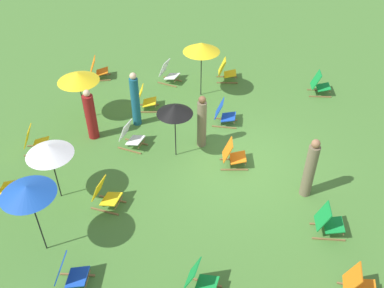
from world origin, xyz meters
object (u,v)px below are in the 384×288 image
at_px(deckchair_3, 226,71).
at_px(umbrella_2, 27,191).
at_px(deckchair_6, 168,73).
at_px(umbrella_1, 78,77).
at_px(deckchair_0, 130,136).
at_px(deckchair_7, 224,114).
at_px(deckchair_8, 145,99).
at_px(deckchair_4, 69,274).
at_px(deckchair_13, 1,185).
at_px(person_1, 202,122).
at_px(deckchair_15, 105,195).
at_px(deckchair_5, 34,141).
at_px(deckchair_9, 199,280).
at_px(person_2, 310,169).
at_px(deckchair_11, 328,222).
at_px(deckchair_2, 97,69).
at_px(umbrella_0, 201,47).
at_px(umbrella_3, 175,109).
at_px(deckchair_12, 233,155).
at_px(umbrella_4, 49,150).
at_px(deckchair_14, 358,285).
at_px(deckchair_10, 319,84).
at_px(person_3, 91,116).
at_px(person_0, 135,100).

bearing_deg(deckchair_3, umbrella_2, 150.74).
distance_m(deckchair_6, umbrella_1, 3.61).
bearing_deg(deckchair_0, deckchair_7, -45.41).
height_order(deckchair_6, deckchair_8, same).
bearing_deg(deckchair_4, deckchair_13, 44.48).
bearing_deg(person_1, deckchair_8, -21.21).
height_order(deckchair_15, umbrella_2, umbrella_2).
height_order(deckchair_4, deckchair_5, same).
distance_m(deckchair_3, deckchair_9, 8.70).
bearing_deg(person_2, deckchair_11, 89.94).
height_order(deckchair_2, umbrella_0, umbrella_0).
bearing_deg(deckchair_6, deckchair_9, -148.24).
xyz_separation_m(deckchair_5, umbrella_3, (0.36, -4.05, 1.21)).
height_order(deckchair_6, deckchair_12, same).
xyz_separation_m(deckchair_8, deckchair_11, (-4.55, -5.33, 0.00)).
bearing_deg(umbrella_4, deckchair_15, -97.36).
height_order(deckchair_8, person_1, person_1).
height_order(deckchair_5, person_1, person_1).
bearing_deg(person_1, umbrella_1, 4.32).
bearing_deg(deckchair_8, deckchair_14, -145.10).
bearing_deg(deckchair_10, deckchair_7, 120.89).
bearing_deg(umbrella_1, deckchair_8, -67.45).
xyz_separation_m(deckchair_6, umbrella_3, (-4.03, -0.93, 1.21)).
distance_m(deckchair_14, umbrella_1, 9.35).
bearing_deg(person_1, deckchair_9, 113.25).
xyz_separation_m(deckchair_7, deckchair_9, (-5.99, 0.05, 0.00)).
bearing_deg(umbrella_2, deckchair_10, -41.73).
bearing_deg(deckchair_13, deckchair_2, -12.59).
bearing_deg(umbrella_2, deckchair_12, -49.55).
bearing_deg(umbrella_4, person_3, -1.55).
distance_m(umbrella_0, umbrella_4, 6.13).
height_order(deckchair_10, deckchair_12, same).
bearing_deg(deckchair_0, umbrella_1, 70.40).
distance_m(deckchair_2, umbrella_3, 5.43).
bearing_deg(deckchair_12, umbrella_0, 12.17).
xyz_separation_m(deckchair_2, deckchair_12, (-4.18, -5.15, 0.00)).
bearing_deg(umbrella_1, umbrella_2, -171.02).
bearing_deg(umbrella_0, person_0, 137.60).
height_order(umbrella_4, person_2, person_2).
bearing_deg(umbrella_2, deckchair_15, -33.48).
bearing_deg(deckchair_4, deckchair_10, -39.45).
distance_m(deckchair_10, deckchair_12, 4.98).
height_order(deckchair_14, umbrella_3, umbrella_3).
bearing_deg(person_2, deckchair_0, -31.89).
distance_m(deckchair_0, deckchair_11, 5.90).
bearing_deg(deckchair_2, umbrella_1, 171.09).
bearing_deg(deckchair_0, umbrella_3, -84.15).
xyz_separation_m(deckchair_12, umbrella_4, (-1.78, 4.30, 1.17)).
relative_size(deckchair_13, umbrella_4, 0.49).
height_order(deckchair_2, deckchair_14, same).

